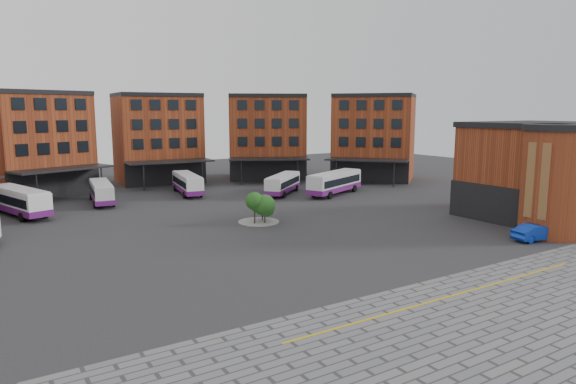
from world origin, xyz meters
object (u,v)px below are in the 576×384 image
bus_d (187,183)px  bus_c (101,192)px  bus_e (283,184)px  bus_f (335,182)px  bus_b (19,201)px  tree_island (262,206)px  blue_car (536,232)px

bus_d → bus_c: bearing=-166.1°
bus_e → bus_f: bus_f is taller
bus_b → bus_c: bearing=1.0°
bus_b → bus_e: bus_b is taller
bus_b → tree_island: bearing=-57.0°
bus_b → bus_f: size_ratio=1.01×
bus_c → blue_car: 50.62m
bus_d → blue_car: bearing=-58.2°
bus_c → bus_f: bus_f is taller
bus_b → bus_d: (21.75, 4.16, -0.14)m
bus_f → blue_car: (-0.16, -30.70, -0.97)m
tree_island → bus_d: tree_island is taller
bus_e → blue_car: bearing=-31.6°
bus_c → bus_f: 31.47m
bus_c → tree_island: bearing=-53.4°
blue_car → bus_d: bearing=31.6°
tree_island → bus_f: tree_island is taller
bus_b → bus_d: size_ratio=1.09×
bus_d → bus_f: 21.02m
tree_island → blue_car: tree_island is taller
bus_f → tree_island: bearing=-83.0°
bus_c → bus_d: size_ratio=0.95×
tree_island → bus_b: tree_island is taller
bus_c → bus_e: bearing=-7.1°
tree_island → bus_c: (-11.79, 21.14, -0.29)m
bus_e → bus_c: bearing=-145.7°
bus_b → blue_car: bus_b is taller
bus_b → bus_c: (9.70, 3.15, -0.22)m
bus_b → blue_car: bearing=-61.1°
bus_e → bus_f: size_ratio=0.79×
tree_island → blue_car: (17.76, -19.95, -1.01)m
tree_island → bus_b: bearing=140.1°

